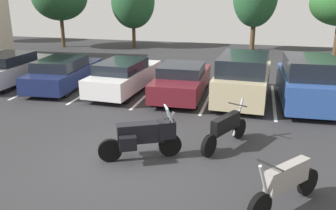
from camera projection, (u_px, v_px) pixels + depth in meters
ground at (127, 160)px, 9.80m from camera, size 44.00×44.00×0.10m
motorcycle_touring at (144, 135)px, 9.63m from camera, size 2.08×1.27×1.43m
motorcycle_second at (286, 183)px, 7.46m from camera, size 1.51×1.83×1.26m
motorcycle_third at (226, 129)px, 10.40m from camera, size 1.12×2.10×1.25m
parking_stripes at (149, 92)px, 16.00m from camera, size 16.06×5.02×0.01m
car_silver at (12, 68)px, 17.40m from camera, size 2.06×4.94×1.47m
car_navy at (64, 73)px, 16.72m from camera, size 2.17×5.00×1.37m
car_white at (124, 76)px, 15.95m from camera, size 2.03×4.93×1.42m
car_maroon at (182, 80)px, 15.26m from camera, size 1.97×4.66×1.39m
car_champagne at (243, 78)px, 14.53m from camera, size 2.19×4.69×1.93m
car_blue at (308, 83)px, 13.87m from camera, size 2.10×4.40×1.94m
tree_far_right at (133, 1)px, 27.29m from camera, size 3.28×3.28×5.44m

